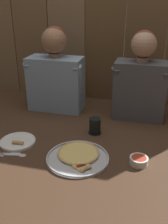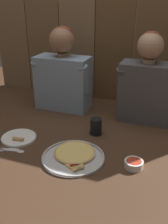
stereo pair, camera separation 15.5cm
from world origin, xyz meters
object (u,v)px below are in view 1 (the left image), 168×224
dipping_bowl (139,160)px  diner_left (56,74)px  pizza_tray (78,156)px  dinner_plate (18,141)px  diner_right (140,80)px  drinking_glass (95,126)px

dipping_bowl → diner_left: (-0.67, 0.60, 0.26)m
pizza_tray → dinner_plate: size_ratio=1.60×
dinner_plate → diner_right: (0.68, 0.56, 0.27)m
dinner_plate → diner_left: bearing=84.6°
diner_left → diner_right: diner_left is taller
pizza_tray → diner_right: (0.28, 0.62, 0.27)m
dinner_plate → diner_left: 0.63m
dinner_plate → dipping_bowl: (0.73, -0.04, 0.01)m
diner_right → drinking_glass: bearing=-128.2°
dinner_plate → dipping_bowl: bearing=-2.9°
drinking_glass → diner_left: 0.55m
dipping_bowl → diner_left: size_ratio=0.16×
dinner_plate → diner_right: 0.92m
pizza_tray → diner_left: diner_left is taller
dipping_bowl → diner_right: size_ratio=0.16×
drinking_glass → dinner_plate: bearing=-151.0°
pizza_tray → dinner_plate: bearing=171.3°
pizza_tray → dipping_bowl: bearing=4.1°
drinking_glass → dipping_bowl: drinking_glass is taller
drinking_glass → diner_left: bearing=139.4°
pizza_tray → drinking_glass: bearing=84.2°
drinking_glass → diner_left: diner_left is taller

